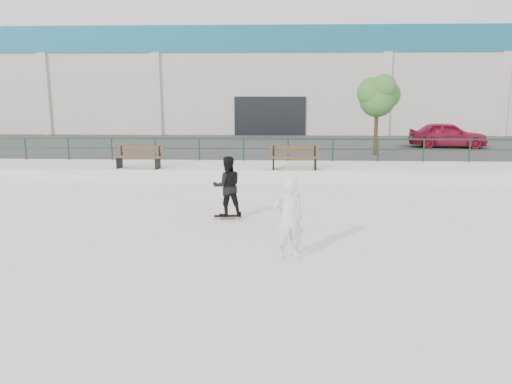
{
  "coord_description": "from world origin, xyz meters",
  "views": [
    {
      "loc": [
        0.49,
        -11.48,
        3.61
      ],
      "look_at": [
        -0.07,
        2.0,
        0.86
      ],
      "focal_mm": 35.0,
      "sensor_mm": 36.0,
      "label": 1
    }
  ],
  "objects_px": {
    "tree": "(378,95)",
    "skateboard": "(228,216)",
    "red_car": "(447,135)",
    "standing_skater": "(227,186)",
    "bench_left": "(139,157)",
    "bench_right": "(294,158)",
    "seated_skater": "(289,219)"
  },
  "relations": [
    {
      "from": "tree",
      "to": "red_car",
      "type": "relative_size",
      "value": 0.94
    },
    {
      "from": "bench_right",
      "to": "red_car",
      "type": "xyz_separation_m",
      "value": [
        8.78,
        8.24,
        0.25
      ]
    },
    {
      "from": "tree",
      "to": "standing_skater",
      "type": "height_order",
      "value": "tree"
    },
    {
      "from": "tree",
      "to": "standing_skater",
      "type": "xyz_separation_m",
      "value": [
        -6.24,
        -10.78,
        -2.46
      ]
    },
    {
      "from": "bench_right",
      "to": "red_car",
      "type": "bearing_deg",
      "value": 43.31
    },
    {
      "from": "bench_left",
      "to": "tree",
      "type": "height_order",
      "value": "tree"
    },
    {
      "from": "tree",
      "to": "skateboard",
      "type": "distance_m",
      "value": 12.9
    },
    {
      "from": "bench_right",
      "to": "skateboard",
      "type": "distance_m",
      "value": 6.53
    },
    {
      "from": "bench_left",
      "to": "seated_skater",
      "type": "distance_m",
      "value": 11.19
    },
    {
      "from": "standing_skater",
      "to": "seated_skater",
      "type": "height_order",
      "value": "seated_skater"
    },
    {
      "from": "red_car",
      "to": "standing_skater",
      "type": "xyz_separation_m",
      "value": [
        -10.88,
        -14.36,
        -0.25
      ]
    },
    {
      "from": "tree",
      "to": "skateboard",
      "type": "height_order",
      "value": "tree"
    },
    {
      "from": "skateboard",
      "to": "standing_skater",
      "type": "bearing_deg",
      "value": 0.0
    },
    {
      "from": "red_car",
      "to": "skateboard",
      "type": "relative_size",
      "value": 5.18
    },
    {
      "from": "bench_right",
      "to": "seated_skater",
      "type": "xyz_separation_m",
      "value": [
        -0.44,
        -9.53,
        -0.05
      ]
    },
    {
      "from": "tree",
      "to": "red_car",
      "type": "xyz_separation_m",
      "value": [
        4.63,
        3.58,
        -2.21
      ]
    },
    {
      "from": "bench_right",
      "to": "standing_skater",
      "type": "xyz_separation_m",
      "value": [
        -2.1,
        -6.12,
        -0.01
      ]
    },
    {
      "from": "tree",
      "to": "seated_skater",
      "type": "height_order",
      "value": "tree"
    },
    {
      "from": "skateboard",
      "to": "standing_skater",
      "type": "relative_size",
      "value": 0.47
    },
    {
      "from": "bench_right",
      "to": "standing_skater",
      "type": "bearing_deg",
      "value": -108.87
    },
    {
      "from": "bench_left",
      "to": "red_car",
      "type": "distance_m",
      "value": 17.2
    },
    {
      "from": "tree",
      "to": "bench_left",
      "type": "bearing_deg",
      "value": -155.96
    },
    {
      "from": "tree",
      "to": "seated_skater",
      "type": "distance_m",
      "value": 15.12
    },
    {
      "from": "standing_skater",
      "to": "tree",
      "type": "bearing_deg",
      "value": -135.47
    },
    {
      "from": "standing_skater",
      "to": "skateboard",
      "type": "bearing_deg",
      "value": 180.0
    },
    {
      "from": "bench_right",
      "to": "red_car",
      "type": "relative_size",
      "value": 0.49
    },
    {
      "from": "bench_left",
      "to": "standing_skater",
      "type": "height_order",
      "value": "standing_skater"
    },
    {
      "from": "skateboard",
      "to": "seated_skater",
      "type": "relative_size",
      "value": 0.44
    },
    {
      "from": "skateboard",
      "to": "tree",
      "type": "bearing_deg",
      "value": 53.43
    },
    {
      "from": "tree",
      "to": "standing_skater",
      "type": "bearing_deg",
      "value": -120.08
    },
    {
      "from": "bench_left",
      "to": "skateboard",
      "type": "distance_m",
      "value": 7.48
    },
    {
      "from": "red_car",
      "to": "tree",
      "type": "bearing_deg",
      "value": 134.29
    }
  ]
}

